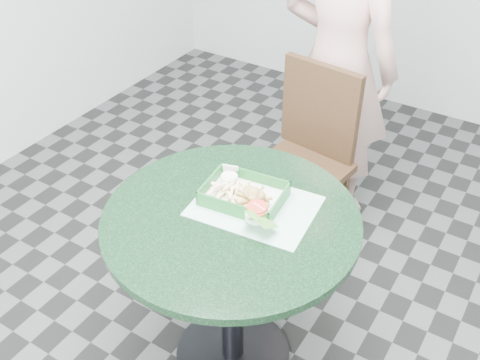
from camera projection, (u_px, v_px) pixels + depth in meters
The scene contains 10 objects.
floor at pixel (233, 354), 2.38m from camera, with size 4.00×5.00×0.02m, color #303335.
cafe_table at pixel (232, 256), 2.04m from camera, with size 0.90×0.90×0.75m.
dining_chair at pixel (308, 149), 2.69m from camera, with size 0.41×0.41×0.93m.
diner_person at pixel (340, 45), 2.65m from camera, with size 0.69×0.45×1.90m, color #CC9C93.
placemat at pixel (254, 210), 1.98m from camera, with size 0.42×0.31×0.00m, color #A3DDC7.
food_basket at pixel (244, 201), 2.00m from camera, with size 0.28×0.20×0.06m.
crab_sandwich at pixel (252, 202), 1.94m from camera, with size 0.11×0.11×0.07m.
fries_pile at pixel (229, 194), 1.99m from camera, with size 0.11×0.12×0.05m, color #FFE0A8, non-canonical shape.
sauce_ramekin at pixel (231, 182), 2.03m from camera, with size 0.06×0.06×0.03m.
garnish_cup at pixel (254, 220), 1.88m from camera, with size 0.12×0.12×0.05m.
Camera 1 is at (0.81, -1.23, 2.02)m, focal length 42.00 mm.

